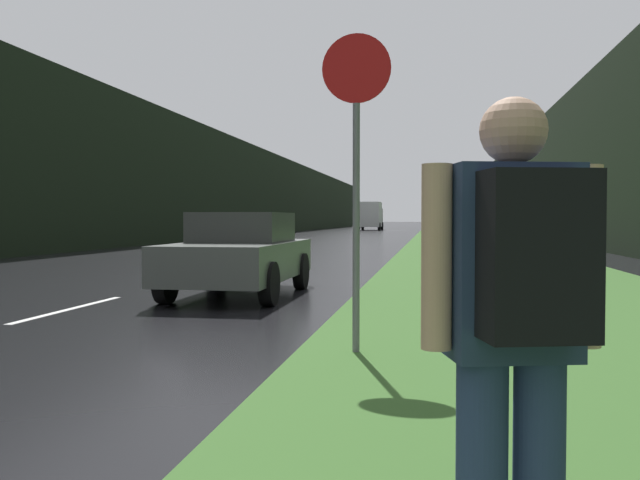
% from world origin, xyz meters
% --- Properties ---
extents(grass_verge, '(6.00, 240.00, 0.02)m').
position_xyz_m(grass_verge, '(6.91, 40.00, 0.01)').
color(grass_verge, '#386028').
rests_on(grass_verge, ground_plane).
extents(lane_stripe_b, '(0.12, 3.00, 0.01)m').
position_xyz_m(lane_stripe_b, '(0.00, 8.52, 0.00)').
color(lane_stripe_b, silver).
rests_on(lane_stripe_b, ground_plane).
extents(lane_stripe_c, '(0.12, 3.00, 0.01)m').
position_xyz_m(lane_stripe_c, '(0.00, 15.52, 0.00)').
color(lane_stripe_c, silver).
rests_on(lane_stripe_c, ground_plane).
extents(lane_stripe_d, '(0.12, 3.00, 0.01)m').
position_xyz_m(lane_stripe_d, '(0.00, 22.52, 0.00)').
color(lane_stripe_d, silver).
rests_on(lane_stripe_d, ground_plane).
extents(treeline_far_side, '(2.00, 140.00, 7.25)m').
position_xyz_m(treeline_far_side, '(-9.91, 50.00, 3.62)').
color(treeline_far_side, black).
rests_on(treeline_far_side, ground_plane).
extents(treeline_near_side, '(2.00, 140.00, 7.74)m').
position_xyz_m(treeline_near_side, '(12.91, 50.00, 3.87)').
color(treeline_near_side, black).
rests_on(treeline_near_side, ground_plane).
extents(stop_sign, '(0.67, 0.07, 3.12)m').
position_xyz_m(stop_sign, '(4.50, 5.95, 1.90)').
color(stop_sign, slate).
rests_on(stop_sign, ground_plane).
extents(hitchhiker_with_backpack, '(0.58, 0.48, 1.72)m').
position_xyz_m(hitchhiker_with_backpack, '(5.50, 1.59, 0.99)').
color(hitchhiker_with_backpack, navy).
rests_on(hitchhiker_with_backpack, ground_plane).
extents(car_passing_near, '(1.86, 4.07, 1.43)m').
position_xyz_m(car_passing_near, '(1.96, 10.67, 0.72)').
color(car_passing_near, '#4C514C').
rests_on(car_passing_near, ground_plane).
extents(delivery_truck, '(2.61, 6.94, 3.26)m').
position_xyz_m(delivery_truck, '(-1.96, 78.60, 1.71)').
color(delivery_truck, gray).
rests_on(delivery_truck, ground_plane).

